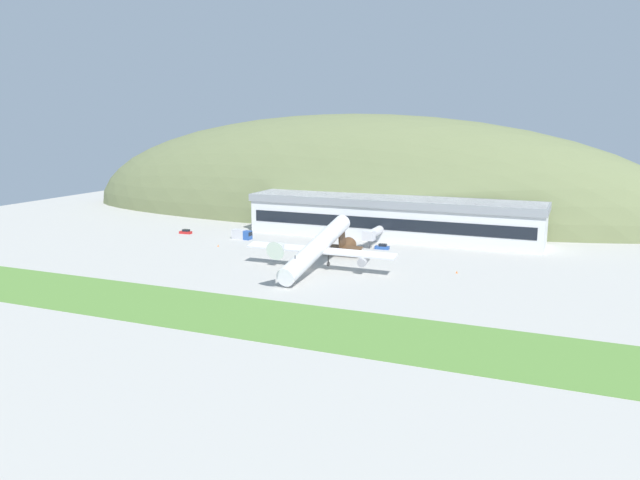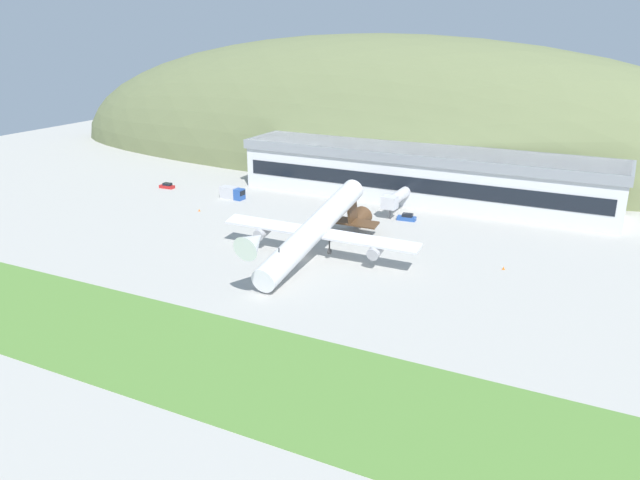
{
  "view_description": "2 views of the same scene",
  "coord_description": "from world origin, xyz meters",
  "px_view_note": "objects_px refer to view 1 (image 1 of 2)",
  "views": [
    {
      "loc": [
        63.55,
        -141.9,
        38.34
      ],
      "look_at": [
        2.95,
        1.51,
        7.83
      ],
      "focal_mm": 35.0,
      "sensor_mm": 36.0,
      "label": 1
    },
    {
      "loc": [
        53.9,
        -98.71,
        42.93
      ],
      "look_at": [
        4.68,
        -1.28,
        4.87
      ],
      "focal_mm": 35.0,
      "sensor_mm": 36.0,
      "label": 2
    }
  ],
  "objects_px": {
    "cargo_airplane": "(318,248)",
    "traffic_cone_1": "(457,272)",
    "jetway_0": "(373,233)",
    "fuel_truck": "(242,234)",
    "terminal_building": "(392,215)",
    "traffic_cone_0": "(218,245)",
    "service_car_0": "(186,232)",
    "service_car_1": "(382,247)"
  },
  "relations": [
    {
      "from": "traffic_cone_0",
      "to": "terminal_building",
      "type": "bearing_deg",
      "value": 37.43
    },
    {
      "from": "fuel_truck",
      "to": "traffic_cone_0",
      "type": "height_order",
      "value": "fuel_truck"
    },
    {
      "from": "service_car_0",
      "to": "traffic_cone_0",
      "type": "xyz_separation_m",
      "value": [
        21.48,
        -13.99,
        -0.34
      ]
    },
    {
      "from": "jetway_0",
      "to": "cargo_airplane",
      "type": "height_order",
      "value": "cargo_airplane"
    },
    {
      "from": "terminal_building",
      "to": "service_car_1",
      "type": "relative_size",
      "value": 21.71
    },
    {
      "from": "jetway_0",
      "to": "service_car_0",
      "type": "height_order",
      "value": "jetway_0"
    },
    {
      "from": "terminal_building",
      "to": "service_car_1",
      "type": "distance_m",
      "value": 19.98
    },
    {
      "from": "cargo_airplane",
      "to": "service_car_1",
      "type": "distance_m",
      "value": 32.71
    },
    {
      "from": "terminal_building",
      "to": "traffic_cone_0",
      "type": "xyz_separation_m",
      "value": [
        -44.66,
        -34.18,
        -7.16
      ]
    },
    {
      "from": "service_car_1",
      "to": "cargo_airplane",
      "type": "bearing_deg",
      "value": -103.15
    },
    {
      "from": "service_car_0",
      "to": "fuel_truck",
      "type": "bearing_deg",
      "value": -2.09
    },
    {
      "from": "fuel_truck",
      "to": "traffic_cone_1",
      "type": "bearing_deg",
      "value": -14.19
    },
    {
      "from": "jetway_0",
      "to": "traffic_cone_1",
      "type": "relative_size",
      "value": 21.36
    },
    {
      "from": "service_car_1",
      "to": "traffic_cone_0",
      "type": "relative_size",
      "value": 7.6
    },
    {
      "from": "jetway_0",
      "to": "terminal_building",
      "type": "bearing_deg",
      "value": 84.75
    },
    {
      "from": "fuel_truck",
      "to": "traffic_cone_0",
      "type": "distance_m",
      "value": 13.26
    },
    {
      "from": "jetway_0",
      "to": "cargo_airplane",
      "type": "relative_size",
      "value": 0.26
    },
    {
      "from": "terminal_building",
      "to": "traffic_cone_1",
      "type": "height_order",
      "value": "terminal_building"
    },
    {
      "from": "traffic_cone_0",
      "to": "traffic_cone_1",
      "type": "height_order",
      "value": "same"
    },
    {
      "from": "jetway_0",
      "to": "service_car_1",
      "type": "relative_size",
      "value": 2.81
    },
    {
      "from": "terminal_building",
      "to": "fuel_truck",
      "type": "height_order",
      "value": "terminal_building"
    },
    {
      "from": "terminal_building",
      "to": "jetway_0",
      "type": "relative_size",
      "value": 7.72
    },
    {
      "from": "terminal_building",
      "to": "fuel_truck",
      "type": "bearing_deg",
      "value": -154.48
    },
    {
      "from": "fuel_truck",
      "to": "service_car_0",
      "type": "bearing_deg",
      "value": 177.91
    },
    {
      "from": "jetway_0",
      "to": "fuel_truck",
      "type": "distance_m",
      "value": 42.98
    },
    {
      "from": "jetway_0",
      "to": "fuel_truck",
      "type": "height_order",
      "value": "jetway_0"
    },
    {
      "from": "cargo_airplane",
      "to": "traffic_cone_0",
      "type": "xyz_separation_m",
      "value": [
        -39.88,
        15.89,
        -5.62
      ]
    },
    {
      "from": "traffic_cone_0",
      "to": "traffic_cone_1",
      "type": "bearing_deg",
      "value": -4.04
    },
    {
      "from": "terminal_building",
      "to": "jetway_0",
      "type": "height_order",
      "value": "terminal_building"
    },
    {
      "from": "service_car_1",
      "to": "traffic_cone_0",
      "type": "xyz_separation_m",
      "value": [
        -47.22,
        -15.55,
        -0.4
      ]
    },
    {
      "from": "cargo_airplane",
      "to": "traffic_cone_1",
      "type": "height_order",
      "value": "cargo_airplane"
    },
    {
      "from": "traffic_cone_0",
      "to": "traffic_cone_1",
      "type": "distance_m",
      "value": 73.43
    },
    {
      "from": "service_car_1",
      "to": "traffic_cone_1",
      "type": "distance_m",
      "value": 33.27
    },
    {
      "from": "jetway_0",
      "to": "traffic_cone_0",
      "type": "height_order",
      "value": "jetway_0"
    },
    {
      "from": "service_car_1",
      "to": "traffic_cone_0",
      "type": "bearing_deg",
      "value": -161.77
    },
    {
      "from": "traffic_cone_1",
      "to": "terminal_building",
      "type": "bearing_deg",
      "value": 125.99
    },
    {
      "from": "cargo_airplane",
      "to": "service_car_0",
      "type": "bearing_deg",
      "value": 154.03
    },
    {
      "from": "terminal_building",
      "to": "traffic_cone_1",
      "type": "relative_size",
      "value": 164.98
    },
    {
      "from": "jetway_0",
      "to": "service_car_0",
      "type": "relative_size",
      "value": 2.92
    },
    {
      "from": "fuel_truck",
      "to": "jetway_0",
      "type": "bearing_deg",
      "value": 7.3
    },
    {
      "from": "fuel_truck",
      "to": "traffic_cone_1",
      "type": "height_order",
      "value": "fuel_truck"
    },
    {
      "from": "service_car_0",
      "to": "fuel_truck",
      "type": "xyz_separation_m",
      "value": [
        22.16,
        -0.81,
        0.87
      ]
    }
  ]
}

